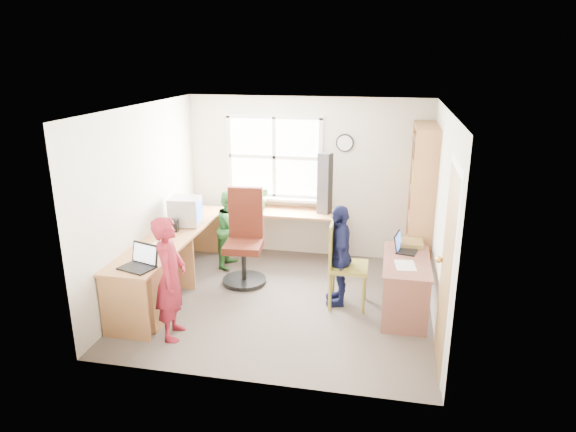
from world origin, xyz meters
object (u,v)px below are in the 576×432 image
object	(u,v)px
l_desk	(176,268)
bookshelf	(420,206)
right_desk	(406,274)
person_green	(231,229)
laptop_left	(140,262)
laptop_right	(403,247)
person_navy	(339,255)
potted_plant	(262,199)
cd_tower	(325,184)
person_red	(170,278)
wooden_chair	(342,261)
crt_monitor	(185,211)
swivel_chair	(245,243)

from	to	relation	value
l_desk	bookshelf	distance (m)	3.35
right_desk	person_green	world-z (taller)	person_green
right_desk	laptop_left	distance (m)	3.05
person_green	laptop_right	bearing A→B (deg)	-102.62
person_navy	potted_plant	bearing A→B (deg)	-143.64
laptop_left	cd_tower	world-z (taller)	cd_tower
cd_tower	person_red	size ratio (longest dim) A/B	0.65
bookshelf	potted_plant	bearing A→B (deg)	173.70
laptop_left	l_desk	bearing A→B (deg)	99.29
wooden_chair	laptop_left	size ratio (longest dim) A/B	2.46
right_desk	wooden_chair	world-z (taller)	wooden_chair
l_desk	laptop_right	distance (m)	2.82
person_red	person_navy	distance (m)	2.05
wooden_chair	laptop_left	world-z (taller)	wooden_chair
crt_monitor	potted_plant	xyz separation A→B (m)	(0.84, 0.94, -0.03)
bookshelf	wooden_chair	size ratio (longest dim) A/B	1.96
bookshelf	person_navy	distance (m)	1.50
right_desk	crt_monitor	distance (m)	3.01
bookshelf	crt_monitor	size ratio (longest dim) A/B	4.86
wooden_chair	laptop_right	xyz separation A→B (m)	(0.72, 0.25, 0.14)
right_desk	wooden_chair	xyz separation A→B (m)	(-0.76, 0.03, 0.09)
bookshelf	cd_tower	world-z (taller)	bookshelf
person_red	person_navy	bearing A→B (deg)	-65.29
swivel_chair	potted_plant	distance (m)	0.99
wooden_chair	right_desk	bearing A→B (deg)	-3.63
right_desk	wooden_chair	bearing A→B (deg)	177.61
swivel_chair	person_red	distance (m)	1.61
laptop_right	person_green	size ratio (longest dim) A/B	0.32
swivel_chair	potted_plant	bearing A→B (deg)	83.45
laptop_left	wooden_chair	bearing A→B (deg)	43.32
right_desk	swivel_chair	bearing A→B (deg)	167.13
laptop_right	cd_tower	size ratio (longest dim) A/B	0.41
person_green	person_red	bearing A→B (deg)	-178.03
swivel_chair	wooden_chair	distance (m)	1.43
cd_tower	person_green	bearing A→B (deg)	-142.94
laptop_left	person_green	bearing A→B (deg)	95.51
l_desk	laptop_left	xyz separation A→B (m)	(-0.10, -0.67, 0.35)
right_desk	swivel_chair	distance (m)	2.18
laptop_right	l_desk	bearing A→B (deg)	114.02
swivel_chair	potted_plant	xyz separation A→B (m)	(0.02, 0.92, 0.36)
bookshelf	person_navy	bearing A→B (deg)	-132.27
potted_plant	person_navy	distance (m)	1.88
wooden_chair	person_red	distance (m)	2.05
person_green	person_navy	xyz separation A→B (m)	(1.65, -0.88, 0.07)
swivel_chair	laptop_left	xyz separation A→B (m)	(-0.76, -1.47, 0.26)
swivel_chair	person_red	size ratio (longest dim) A/B	0.93
l_desk	person_navy	xyz separation A→B (m)	(1.98, 0.39, 0.18)
right_desk	laptop_right	world-z (taller)	laptop_right
right_desk	laptop_right	bearing A→B (deg)	97.95
bookshelf	crt_monitor	world-z (taller)	bookshelf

